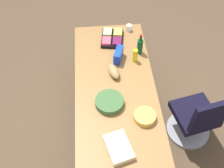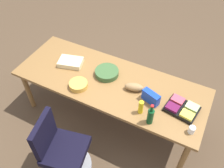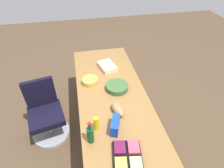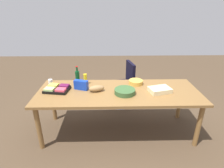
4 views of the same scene
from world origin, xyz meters
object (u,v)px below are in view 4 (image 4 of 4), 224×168
chip_bag_blue (81,85)px  salad_bowl (125,91)px  wine_bottle (77,76)px  bread_loaf (97,88)px  fruit_platter (57,89)px  conference_table (118,95)px  sheet_cake (160,90)px  chip_bowl (136,82)px  mustard_bottle (85,79)px  office_chair (122,88)px  paper_cup (50,82)px

chip_bag_blue → salad_bowl: bearing=-14.0°
wine_bottle → bread_loaf: (0.35, -0.36, -0.06)m
fruit_platter → conference_table: bearing=-2.2°
chip_bag_blue → salad_bowl: size_ratio=0.70×
conference_table → bread_loaf: (-0.34, 0.00, 0.12)m
sheet_cake → chip_bowl: size_ratio=1.37×
sheet_cake → wine_bottle: bearing=162.8°
mustard_bottle → salad_bowl: bearing=-30.4°
sheet_cake → chip_bag_blue: chip_bag_blue is taller
fruit_platter → bread_loaf: (0.62, -0.03, 0.02)m
sheet_cake → chip_bowl: bearing=136.2°
sheet_cake → salad_bowl: (-0.54, -0.04, 0.00)m
office_chair → mustard_bottle: mustard_bottle is taller
salad_bowl → office_chair: bearing=87.3°
mustard_bottle → bread_loaf: 0.35m
mustard_bottle → chip_bowl: bearing=-1.1°
wine_bottle → chip_bowl: wine_bottle is taller
mustard_bottle → chip_bowl: 0.85m
wine_bottle → conference_table: bearing=-28.0°
chip_bowl → mustard_bottle: bearing=178.9°
bread_loaf → fruit_platter: bearing=176.8°
conference_table → office_chair: size_ratio=2.75×
mustard_bottle → chip_bowl: mustard_bottle is taller
mustard_bottle → bread_loaf: (0.20, -0.28, -0.04)m
fruit_platter → salad_bowl: salad_bowl is taller
office_chair → fruit_platter: office_chair is taller
paper_cup → conference_table: bearing=-14.1°
chip_bowl → salad_bowl: salad_bowl is taller
conference_table → chip_bowl: chip_bowl is taller
chip_bag_blue → paper_cup: bearing=159.5°
mustard_bottle → conference_table: bearing=-27.6°
fruit_platter → chip_bowl: bearing=10.3°
mustard_bottle → salad_bowl: mustard_bottle is taller
wine_bottle → paper_cup: (-0.45, -0.08, -0.07)m
chip_bowl → salad_bowl: (-0.22, -0.36, 0.00)m
office_chair → mustard_bottle: (-0.68, -0.68, 0.50)m
chip_bag_blue → office_chair: bearing=50.5°
wine_bottle → paper_cup: bearing=-170.0°
office_chair → chip_bag_blue: bearing=-129.5°
chip_bowl → sheet_cake: bearing=-43.8°
chip_bowl → salad_bowl: size_ratio=0.75×
conference_table → sheet_cake: bearing=-3.9°
mustard_bottle → bread_loaf: size_ratio=0.75×
paper_cup → fruit_platter: bearing=-54.9°
office_chair → salad_bowl: office_chair is taller
fruit_platter → mustard_bottle: bearing=30.6°
conference_table → wine_bottle: (-0.68, 0.36, 0.18)m
mustard_bottle → chip_bag_blue: (-0.04, -0.20, -0.02)m
conference_table → bread_loaf: bread_loaf is taller
conference_table → chip_bowl: 0.42m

